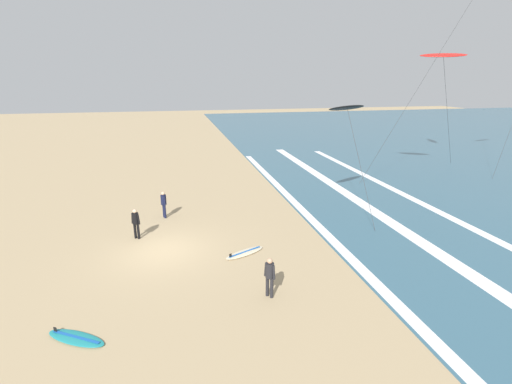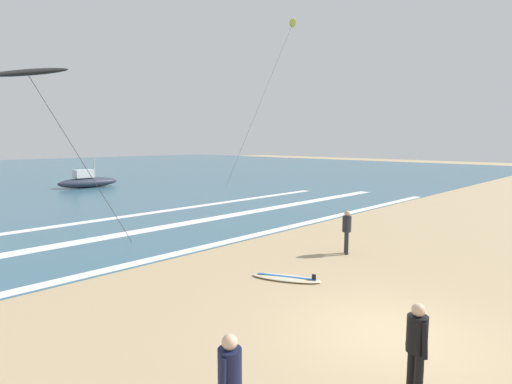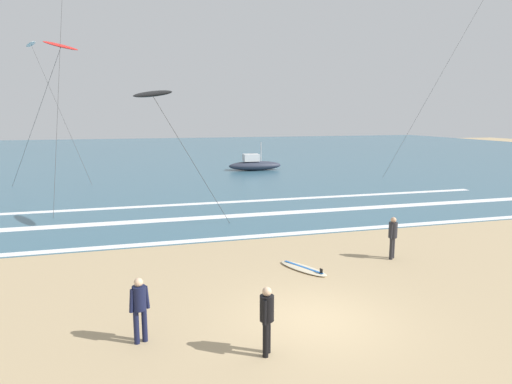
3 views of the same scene
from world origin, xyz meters
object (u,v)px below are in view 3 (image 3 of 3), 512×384
kite_white_mid_center (31,45)px  surfer_foreground_main (393,234)px  surfer_left_near (139,304)px  offshore_boat (255,165)px  surfer_left_far (267,315)px  kite_black_far_left (152,94)px  kite_red_low_near (61,47)px  surfboard_left_pile (303,268)px

kite_white_mid_center → surfer_foreground_main: bearing=-60.3°
surfer_left_near → offshore_boat: size_ratio=0.30×
surfer_foreground_main → surfer_left_far: bearing=-141.0°
surfer_foreground_main → offshore_boat: offshore_boat is taller
kite_black_far_left → surfer_left_near: bearing=-95.4°
kite_red_low_near → offshore_boat: (15.47, 11.41, -8.89)m
surfer_foreground_main → kite_black_far_left: kite_black_far_left is taller
surfer_left_far → surfer_left_near: size_ratio=1.00×
surfer_foreground_main → offshore_boat: 28.05m
surfer_foreground_main → surfer_left_near: (-9.25, -3.96, 0.00)m
offshore_boat → kite_white_mid_center: bearing=174.2°
surfer_left_far → surfer_foreground_main: same height
surfboard_left_pile → offshore_boat: size_ratio=0.41×
kite_white_mid_center → kite_black_far_left: 25.29m
offshore_boat → surfboard_left_pile: bearing=-102.2°
surfboard_left_pile → offshore_boat: offshore_boat is taller
offshore_boat → surfer_left_near: bearing=-110.1°
kite_black_far_left → surfer_left_far: bearing=-82.0°
surfer_left_far → kite_black_far_left: (-1.69, 12.06, 5.28)m
surfer_left_near → offshore_boat: offshore_boat is taller
surfer_left_far → offshore_boat: (8.97, 33.24, -0.40)m
surfer_left_far → surfer_left_near: bearing=153.7°
surfer_left_far → surfboard_left_pile: 5.91m
surfer_left_far → surfer_foreground_main: 8.42m
surfer_left_far → offshore_boat: size_ratio=0.30×
kite_red_low_near → surfer_left_far: bearing=-73.4°
kite_red_low_near → kite_black_far_left: kite_red_low_near is taller
surfer_left_far → kite_black_far_left: 13.27m
surfboard_left_pile → kite_black_far_left: 10.40m
surfer_left_far → kite_black_far_left: bearing=98.0°
surfer_foreground_main → offshore_boat: size_ratio=0.30×
kite_black_far_left → offshore_boat: size_ratio=1.23×
surfer_foreground_main → surfboard_left_pile: bearing=-176.3°
kite_white_mid_center → offshore_boat: size_ratio=2.21×
surfer_foreground_main → kite_white_mid_center: kite_white_mid_center is taller
surfer_foreground_main → kite_white_mid_center: (-17.05, 29.92, 10.35)m
surfer_left_near → kite_white_mid_center: 36.27m
kite_red_low_near → kite_white_mid_center: size_ratio=0.84×
surfer_left_far → surfer_left_near: (-2.71, 1.34, 0.00)m
kite_black_far_left → offshore_boat: kite_black_far_left is taller
surfer_left_far → kite_white_mid_center: 38.18m
surfer_left_near → kite_red_low_near: kite_red_low_near is taller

